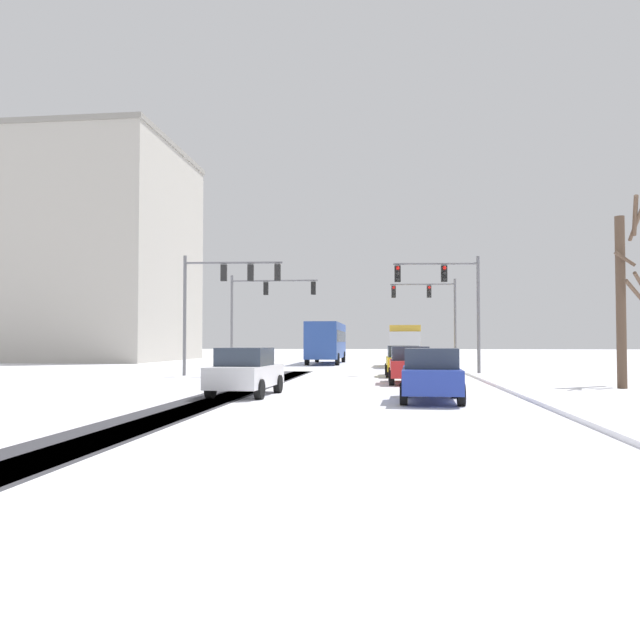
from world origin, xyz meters
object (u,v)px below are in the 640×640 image
object	(u,v)px
traffic_signal_far_left	(262,301)
office_building_far_left_block	(61,254)
traffic_signal_near_right	(449,291)
car_blue_fourth	(431,375)
traffic_signal_far_right	(433,304)
car_white_third	(246,372)
car_yellow_cab_lead	(403,361)
car_red_second	(410,365)
bus_oncoming	(327,340)
bare_tree_sidewalk_mid	(623,294)
box_truck_delivery	(405,344)
traffic_signal_near_left	(224,287)

from	to	relation	value
traffic_signal_far_left	office_building_far_left_block	world-z (taller)	office_building_far_left_block
traffic_signal_near_right	car_blue_fourth	size ratio (longest dim) A/B	1.56
traffic_signal_far_right	car_white_third	size ratio (longest dim) A/B	1.55
car_blue_fourth	office_building_far_left_block	world-z (taller)	office_building_far_left_block
car_yellow_cab_lead	car_red_second	bearing A→B (deg)	-88.13
bus_oncoming	office_building_far_left_block	world-z (taller)	office_building_far_left_block
traffic_signal_far_right	bus_oncoming	world-z (taller)	traffic_signal_far_right
car_blue_fourth	bare_tree_sidewalk_mid	xyz separation A→B (m)	(7.82, 6.07, 2.87)
traffic_signal_far_left	bus_oncoming	xyz separation A→B (m)	(3.64, 9.24, -2.66)
car_red_second	box_truck_delivery	xyz separation A→B (m)	(0.27, 18.47, 0.82)
car_yellow_cab_lead	bare_tree_sidewalk_mid	size ratio (longest dim) A/B	0.56
car_yellow_cab_lead	bus_oncoming	bearing A→B (deg)	107.64
car_blue_fourth	box_truck_delivery	world-z (taller)	box_truck_delivery
traffic_signal_near_left	car_yellow_cab_lead	xyz separation A→B (m)	(9.59, 0.42, -3.95)
traffic_signal_far_left	box_truck_delivery	world-z (taller)	traffic_signal_far_left
traffic_signal_far_left	car_yellow_cab_lead	size ratio (longest dim) A/B	1.57
car_red_second	box_truck_delivery	size ratio (longest dim) A/B	0.55
traffic_signal_near_left	traffic_signal_far_left	bearing A→B (deg)	89.98
bus_oncoming	office_building_far_left_block	xyz separation A→B (m)	(-27.40, 6.41, 8.58)
car_yellow_cab_lead	car_red_second	world-z (taller)	same
traffic_signal_near_right	box_truck_delivery	bearing A→B (deg)	100.28
traffic_signal_far_left	car_blue_fourth	size ratio (longest dim) A/B	1.56
traffic_signal_near_left	office_building_far_left_block	world-z (taller)	office_building_far_left_block
traffic_signal_far_right	car_white_third	bearing A→B (deg)	-107.26
bare_tree_sidewalk_mid	car_yellow_cab_lead	bearing A→B (deg)	137.46
car_blue_fourth	bus_oncoming	distance (m)	33.14
traffic_signal_far_right	traffic_signal_far_left	size ratio (longest dim) A/B	1.00
traffic_signal_near_left	car_red_second	xyz separation A→B (m)	(9.78, -5.18, -3.95)
car_blue_fourth	bus_oncoming	xyz separation A→B (m)	(-6.51, 32.47, 1.18)
car_yellow_cab_lead	office_building_far_left_block	world-z (taller)	office_building_far_left_block
traffic_signal_near_right	box_truck_delivery	distance (m)	12.14
bus_oncoming	box_truck_delivery	xyz separation A→B (m)	(6.40, -5.83, -0.36)
traffic_signal_far_right	office_building_far_left_block	bearing A→B (deg)	161.81
car_yellow_cab_lead	bare_tree_sidewalk_mid	distance (m)	11.73
traffic_signal_far_right	car_red_second	world-z (taller)	traffic_signal_far_right
office_building_far_left_block	car_blue_fourth	bearing A→B (deg)	-48.90
traffic_signal_far_left	car_white_third	distance (m)	22.62
car_white_third	traffic_signal_near_right	bearing A→B (deg)	59.58
bare_tree_sidewalk_mid	traffic_signal_far_right	bearing A→B (deg)	105.62
box_truck_delivery	bare_tree_sidewalk_mid	xyz separation A→B (m)	(7.93, -20.57, 2.05)
traffic_signal_far_right	car_red_second	distance (m)	19.45
traffic_signal_far_right	car_blue_fourth	world-z (taller)	traffic_signal_far_right
traffic_signal_near_right	car_yellow_cab_lead	bearing A→B (deg)	-153.16
traffic_signal_far_right	traffic_signal_near_right	xyz separation A→B (m)	(0.05, -12.05, -0.01)
box_truck_delivery	office_building_far_left_block	distance (m)	37.05
box_truck_delivery	bus_oncoming	bearing A→B (deg)	137.67
car_white_third	traffic_signal_near_left	bearing A→B (deg)	108.74
traffic_signal_far_left	car_white_third	xyz separation A→B (m)	(4.08, -21.92, -3.83)
traffic_signal_near_left	car_blue_fourth	world-z (taller)	traffic_signal_near_left
traffic_signal_far_right	bare_tree_sidewalk_mid	bearing A→B (deg)	-74.38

